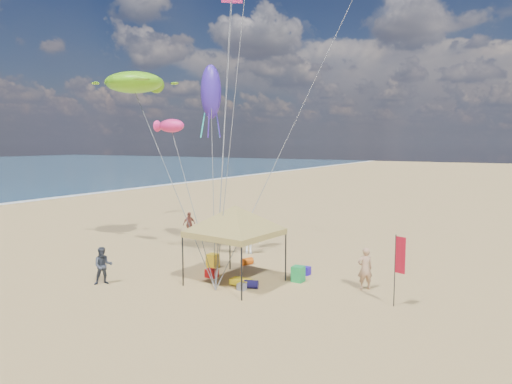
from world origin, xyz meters
TOP-DOWN VIEW (x-y plane):
  - ground at (0.00, 0.00)m, footprint 280.00×280.00m
  - canopy_tent at (-0.40, 1.87)m, footprint 6.51×6.51m
  - feather_flag at (6.55, 2.46)m, footprint 0.42×0.14m
  - cooler_red at (-1.84, 2.07)m, footprint 0.54×0.38m
  - cooler_blue at (1.67, 4.68)m, footprint 0.54×0.38m
  - bag_navy at (0.58, 1.60)m, footprint 0.69×0.54m
  - bag_orange at (-1.59, 4.78)m, footprint 0.54×0.69m
  - chair_green at (1.90, 3.51)m, footprint 0.50×0.50m
  - chair_yellow at (-2.78, 3.45)m, footprint 0.50×0.50m
  - crate_grey at (0.35, 1.21)m, footprint 0.34×0.30m
  - beach_cart at (0.04, 1.63)m, footprint 0.90×0.50m
  - person_near_a at (4.81, 3.97)m, footprint 0.79×0.75m
  - person_near_b at (-5.33, -1.21)m, footprint 1.01×1.03m
  - person_near_c at (-2.75, 6.87)m, footprint 1.40×1.10m
  - person_far_a at (-8.72, 8.99)m, footprint 0.63×1.03m
  - turtle_kite at (-8.02, 3.60)m, footprint 3.68×3.11m
  - fish_kite at (-5.42, 3.61)m, footprint 1.65×1.01m
  - squid_kite at (-4.15, 5.33)m, footprint 1.30×1.30m

SIDE VIEW (x-z plane):
  - ground at x=0.00m, z-range 0.00..0.00m
  - crate_grey at x=0.35m, z-range 0.00..0.28m
  - bag_navy at x=0.58m, z-range 0.00..0.36m
  - bag_orange at x=-1.59m, z-range 0.00..0.36m
  - cooler_red at x=-1.84m, z-range 0.00..0.38m
  - cooler_blue at x=1.67m, z-range 0.00..0.38m
  - beach_cart at x=0.04m, z-range 0.08..0.32m
  - chair_green at x=1.90m, z-range 0.00..0.70m
  - chair_yellow at x=-2.78m, z-range 0.00..0.70m
  - person_far_a at x=-8.72m, z-range 0.00..1.63m
  - person_near_b at x=-5.33m, z-range 0.00..1.67m
  - person_near_a at x=4.81m, z-range 0.00..1.82m
  - person_near_c at x=-2.75m, z-range 0.00..1.90m
  - feather_flag at x=6.55m, z-range 0.48..3.27m
  - canopy_tent at x=-0.40m, z-range 1.34..5.37m
  - fish_kite at x=-5.42m, z-range 6.74..7.43m
  - squid_kite at x=-4.15m, z-range 7.47..10.31m
  - turtle_kite at x=-8.02m, z-range 8.88..10.00m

